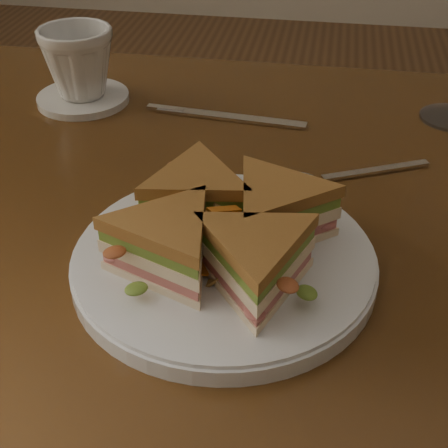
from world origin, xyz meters
name	(u,v)px	position (x,y,z in m)	size (l,w,h in m)	color
table	(272,279)	(0.00, 0.00, 0.65)	(1.20, 0.80, 0.75)	#371F0C
plate	(224,262)	(-0.04, -0.11, 0.76)	(0.27, 0.27, 0.02)	silver
sandwich_wedges	(224,229)	(-0.04, -0.11, 0.80)	(0.25, 0.25, 0.06)	#FFE5BC
crisps_mound	(224,232)	(-0.04, -0.11, 0.79)	(0.09, 0.09, 0.05)	orange
spoon	(317,179)	(0.04, 0.06, 0.75)	(0.17, 0.09, 0.01)	silver
knife	(220,116)	(-0.09, 0.20, 0.75)	(0.22, 0.03, 0.00)	silver
saucer	(83,98)	(-0.29, 0.21, 0.76)	(0.12, 0.12, 0.01)	silver
coffee_cup	(78,63)	(-0.29, 0.21, 0.81)	(0.10, 0.10, 0.09)	silver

